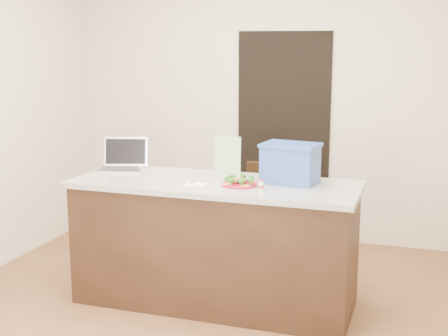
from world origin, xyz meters
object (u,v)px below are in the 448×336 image
(laptop, at_px, (122,161))
(chair, at_px, (267,211))
(blue_box, at_px, (290,163))
(yogurt_bottle, at_px, (261,186))
(napkin, at_px, (196,184))
(island, at_px, (215,243))
(plate, at_px, (239,184))

(laptop, relative_size, chair, 0.44)
(blue_box, bearing_deg, yogurt_bottle, -108.14)
(napkin, distance_m, yogurt_bottle, 0.48)
(yogurt_bottle, bearing_deg, laptop, 164.44)
(laptop, xyz_separation_m, blue_box, (1.35, -0.06, 0.08))
(island, height_order, yogurt_bottle, yogurt_bottle)
(island, distance_m, chair, 0.77)
(laptop, bearing_deg, napkin, -40.48)
(plate, distance_m, blue_box, 0.39)
(napkin, height_order, blue_box, blue_box)
(island, distance_m, laptop, 1.00)
(napkin, relative_size, blue_box, 0.32)
(plate, bearing_deg, island, 163.13)
(chair, bearing_deg, laptop, -158.55)
(napkin, height_order, yogurt_bottle, yogurt_bottle)
(laptop, bearing_deg, plate, -30.39)
(yogurt_bottle, distance_m, chair, 1.00)
(plate, bearing_deg, yogurt_bottle, -25.55)
(yogurt_bottle, distance_m, laptop, 1.26)
(blue_box, height_order, chair, blue_box)
(island, bearing_deg, plate, -16.87)
(laptop, xyz_separation_m, chair, (1.03, 0.55, -0.47))
(napkin, bearing_deg, chair, 71.51)
(napkin, bearing_deg, blue_box, 23.84)
(yogurt_bottle, relative_size, laptop, 0.18)
(island, distance_m, plate, 0.51)
(chair, bearing_deg, napkin, -115.07)
(plate, xyz_separation_m, yogurt_bottle, (0.18, -0.09, 0.02))
(plate, distance_m, yogurt_bottle, 0.20)
(island, xyz_separation_m, yogurt_bottle, (0.38, -0.15, 0.49))
(yogurt_bottle, xyz_separation_m, blue_box, (0.14, 0.28, 0.11))
(island, bearing_deg, blue_box, 14.52)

